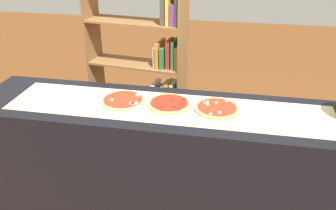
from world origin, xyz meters
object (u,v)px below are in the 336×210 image
bookshelf (151,70)px  pizza_mushroom_2 (217,108)px  pizza_pepperoni_1 (169,104)px  pizza_mushroom_0 (123,100)px

bookshelf → pizza_mushroom_2: bearing=-55.5°
pizza_pepperoni_1 → bookshelf: bearing=110.2°
pizza_pepperoni_1 → bookshelf: (-0.35, 0.95, -0.16)m
pizza_pepperoni_1 → pizza_mushroom_2: pizza_mushroom_2 is taller
pizza_mushroom_0 → bookshelf: bookshelf is taller
pizza_mushroom_0 → pizza_mushroom_2: size_ratio=0.99×
pizza_mushroom_0 → bookshelf: (-0.04, 0.96, -0.16)m
pizza_pepperoni_1 → pizza_mushroom_0: bearing=-178.6°
pizza_mushroom_2 → bookshelf: size_ratio=0.18×
pizza_mushroom_0 → pizza_mushroom_2: bearing=-0.1°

